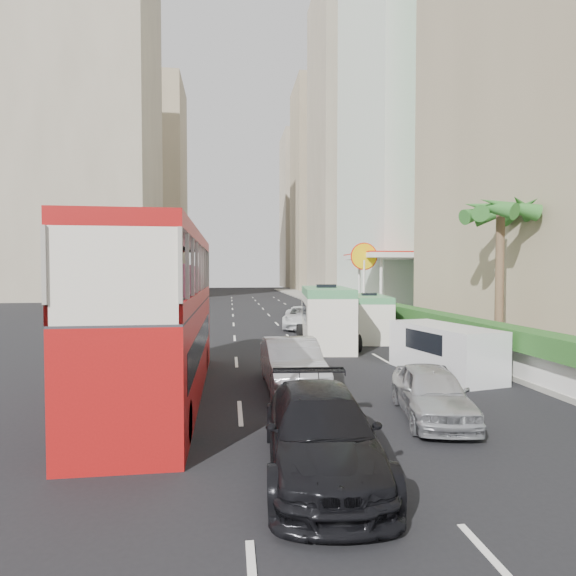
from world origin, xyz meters
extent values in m
plane|color=black|center=(0.00, 0.00, 0.00)|extent=(200.00, 200.00, 0.00)
cube|color=#A71211|center=(-6.00, 0.00, 2.53)|extent=(2.50, 11.00, 5.06)
imported|color=#AFB1B6|center=(-1.84, 0.42, 0.00)|extent=(1.80, 4.95, 1.62)
imported|color=#AFB1B6|center=(1.39, -3.09, 0.00)|extent=(2.38, 4.30, 1.38)
imported|color=black|center=(-2.13, -5.76, 0.00)|extent=(2.54, 5.39, 1.52)
imported|color=silver|center=(1.04, 16.17, 0.00)|extent=(3.38, 5.70, 1.49)
cube|color=silver|center=(1.16, 8.96, 1.52)|extent=(3.10, 7.09, 3.04)
cube|color=silver|center=(4.14, 10.98, 1.26)|extent=(2.74, 5.89, 2.51)
cube|color=silver|center=(4.10, 1.67, 0.92)|extent=(2.72, 4.89, 1.85)
cube|color=silver|center=(4.40, 20.68, 1.06)|extent=(2.19, 5.31, 2.11)
cube|color=#99968C|center=(9.00, 25.00, 0.09)|extent=(6.00, 120.00, 0.18)
cube|color=silver|center=(6.20, 14.00, 0.68)|extent=(0.30, 44.00, 1.00)
cube|color=#2D6626|center=(6.20, 14.00, 1.53)|extent=(1.10, 44.00, 0.70)
cylinder|color=brown|center=(7.80, 4.00, 3.38)|extent=(0.36, 0.36, 6.40)
cube|color=silver|center=(10.00, 23.00, 2.75)|extent=(6.50, 8.00, 5.50)
cube|color=white|center=(18.00, 34.00, 29.00)|extent=(16.00, 18.00, 58.00)
cube|color=#B0A38A|center=(18.00, 58.00, 25.00)|extent=(16.00, 16.00, 50.00)
cube|color=tan|center=(17.00, 82.00, 22.00)|extent=(14.00, 14.00, 44.00)
cube|color=#B0A38A|center=(17.00, 104.00, 20.00)|extent=(14.00, 14.00, 40.00)
cube|color=#B0A38A|center=(-24.00, 55.00, 26.00)|extent=(18.00, 18.00, 52.00)
cube|color=tan|center=(-22.00, 90.00, 23.00)|extent=(16.00, 16.00, 46.00)
camera|label=1|loc=(-3.86, -14.19, 3.84)|focal=28.00mm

